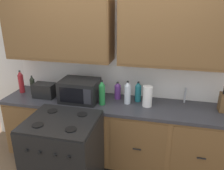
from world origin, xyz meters
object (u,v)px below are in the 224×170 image
(stove_range, at_px, (64,156))
(bottle_dark, at_px, (33,85))
(knife_block, at_px, (224,102))
(bottle_teal, at_px, (138,92))
(toaster, at_px, (44,90))
(bottle_red, at_px, (21,82))
(microwave, at_px, (80,90))
(bottle_clear, at_px, (128,93))
(bottle_violet, at_px, (118,91))
(bottle_green, at_px, (102,93))
(paper_towel_roll, at_px, (147,96))

(stove_range, distance_m, bottle_dark, 1.12)
(knife_block, relative_size, bottle_teal, 1.17)
(toaster, bearing_deg, bottle_red, 168.70)
(microwave, relative_size, knife_block, 1.55)
(toaster, relative_size, bottle_teal, 1.06)
(bottle_clear, bearing_deg, stove_range, -132.75)
(bottle_clear, bearing_deg, bottle_violet, 142.39)
(bottle_violet, xyz_separation_m, bottle_dark, (-1.17, -0.12, 0.02))
(bottle_teal, relative_size, bottle_green, 0.84)
(toaster, height_order, bottle_clear, bottle_clear)
(bottle_red, height_order, bottle_violet, bottle_red)
(bottle_clear, xyz_separation_m, bottle_teal, (0.12, 0.10, -0.02))
(stove_range, distance_m, paper_towel_roll, 1.20)
(stove_range, bearing_deg, bottle_green, 61.27)
(bottle_clear, distance_m, bottle_red, 1.52)
(bottle_violet, height_order, bottle_dark, bottle_dark)
(stove_range, height_order, bottle_teal, bottle_teal)
(knife_block, relative_size, paper_towel_roll, 1.19)
(stove_range, height_order, bottle_red, bottle_red)
(paper_towel_roll, distance_m, bottle_clear, 0.25)
(stove_range, relative_size, paper_towel_roll, 3.65)
(bottle_teal, bearing_deg, bottle_green, -154.52)
(paper_towel_roll, relative_size, bottle_dark, 0.97)
(paper_towel_roll, xyz_separation_m, bottle_clear, (-0.25, 0.02, 0.02))
(bottle_dark, relative_size, bottle_green, 0.85)
(bottle_red, bearing_deg, bottle_clear, -0.88)
(stove_range, distance_m, bottle_clear, 1.06)
(microwave, relative_size, bottle_violet, 2.07)
(microwave, bearing_deg, paper_towel_roll, 2.11)
(bottle_teal, bearing_deg, paper_towel_roll, -42.93)
(bottle_red, xyz_separation_m, bottle_dark, (0.19, -0.03, -0.02))
(bottle_green, bearing_deg, bottle_clear, 18.97)
(knife_block, bearing_deg, toaster, -177.41)
(microwave, height_order, paper_towel_roll, microwave)
(knife_block, height_order, bottle_red, bottle_red)
(bottle_violet, bearing_deg, knife_block, -3.13)
(toaster, xyz_separation_m, paper_towel_roll, (1.37, 0.03, 0.03))
(bottle_violet, distance_m, bottle_green, 0.27)
(toaster, relative_size, bottle_violet, 1.21)
(toaster, bearing_deg, bottle_clear, 2.88)
(bottle_teal, bearing_deg, stove_range, -133.97)
(bottle_teal, bearing_deg, microwave, -168.23)
(bottle_dark, bearing_deg, toaster, -14.41)
(knife_block, distance_m, paper_towel_roll, 0.89)
(stove_range, xyz_separation_m, knife_block, (1.74, 0.70, 0.55))
(paper_towel_roll, distance_m, bottle_green, 0.56)
(stove_range, relative_size, bottle_red, 2.97)
(microwave, bearing_deg, bottle_dark, 175.85)
(toaster, bearing_deg, paper_towel_roll, 1.37)
(bottle_violet, distance_m, bottle_dark, 1.18)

